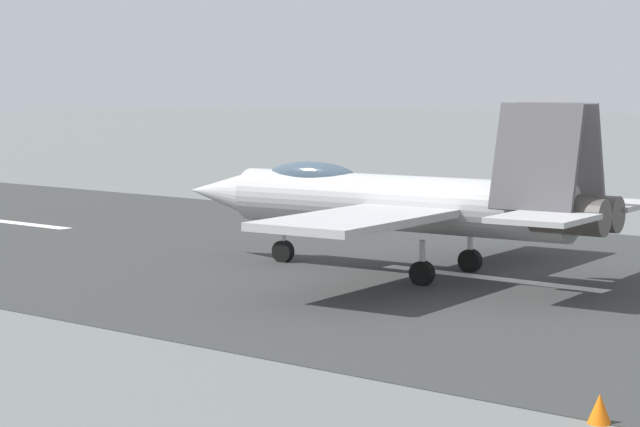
% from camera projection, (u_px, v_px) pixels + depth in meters
% --- Properties ---
extents(ground_plane, '(400.00, 400.00, 0.00)m').
position_uv_depth(ground_plane, '(507.00, 281.00, 38.33)').
color(ground_plane, slate).
extents(runway_strip, '(240.00, 26.00, 0.02)m').
position_uv_depth(runway_strip, '(507.00, 280.00, 38.31)').
color(runway_strip, '#333534').
rests_on(runway_strip, ground).
extents(fighter_jet, '(16.29, 14.95, 5.57)m').
position_uv_depth(fighter_jet, '(401.00, 201.00, 39.38)').
color(fighter_jet, '#B2B3B2').
rests_on(fighter_jet, ground).
extents(marker_cone_near, '(0.44, 0.44, 0.55)m').
position_uv_depth(marker_cone_near, '(600.00, 409.00, 22.23)').
color(marker_cone_near, orange).
rests_on(marker_cone_near, ground).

